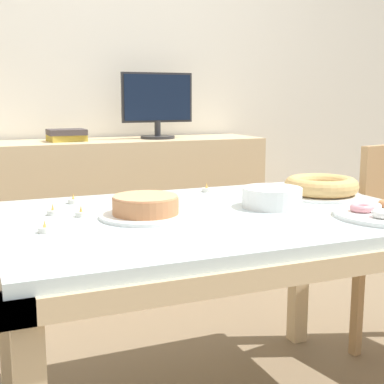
{
  "coord_description": "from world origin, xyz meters",
  "views": [
    {
      "loc": [
        -0.74,
        -1.59,
        1.14
      ],
      "look_at": [
        -0.04,
        0.08,
        0.82
      ],
      "focal_mm": 50.0,
      "sensor_mm": 36.0,
      "label": 1
    }
  ],
  "objects": [
    {
      "name": "sideboard",
      "position": [
        0.0,
        1.37,
        0.45
      ],
      "size": [
        1.76,
        0.44,
        0.91
      ],
      "color": "#D1B284",
      "rests_on": "ground"
    },
    {
      "name": "plate_stack",
      "position": [
        0.23,
        0.0,
        0.8
      ],
      "size": [
        0.21,
        0.21,
        0.07
      ],
      "color": "white",
      "rests_on": "dining_table"
    },
    {
      "name": "computer_monitor",
      "position": [
        0.28,
        1.37,
        1.1
      ],
      "size": [
        0.42,
        0.2,
        0.38
      ],
      "color": "#262628",
      "rests_on": "sideboard"
    },
    {
      "name": "cake_chocolate_round",
      "position": [
        -0.23,
        0.01,
        0.79
      ],
      "size": [
        0.3,
        0.3,
        0.07
      ],
      "color": "white",
      "rests_on": "dining_table"
    },
    {
      "name": "book_stack",
      "position": [
        -0.24,
        1.37,
        0.94
      ],
      "size": [
        0.21,
        0.17,
        0.07
      ],
      "color": "#B29933",
      "rests_on": "sideboard"
    },
    {
      "name": "wall_back",
      "position": [
        0.0,
        1.67,
        1.3
      ],
      "size": [
        8.0,
        0.1,
        2.6
      ],
      "primitive_type": "cube",
      "color": "silver",
      "rests_on": "ground"
    },
    {
      "name": "tealight_right_edge",
      "position": [
        -0.42,
        0.1,
        0.77
      ],
      "size": [
        0.04,
        0.04,
        0.04
      ],
      "color": "silver",
      "rests_on": "dining_table"
    },
    {
      "name": "dining_table",
      "position": [
        0.0,
        0.0,
        0.67
      ],
      "size": [
        1.42,
        0.98,
        0.76
      ],
      "color": "silver",
      "rests_on": "ground"
    },
    {
      "name": "tealight_left_edge",
      "position": [
        -0.5,
        0.17,
        0.77
      ],
      "size": [
        0.04,
        0.04,
        0.04
      ],
      "color": "silver",
      "rests_on": "dining_table"
    },
    {
      "name": "tealight_centre",
      "position": [
        -0.4,
        0.34,
        0.77
      ],
      "size": [
        0.04,
        0.04,
        0.04
      ],
      "color": "silver",
      "rests_on": "dining_table"
    },
    {
      "name": "tealight_near_cakes",
      "position": [
        -0.56,
        -0.07,
        0.77
      ],
      "size": [
        0.04,
        0.04,
        0.04
      ],
      "color": "silver",
      "rests_on": "dining_table"
    },
    {
      "name": "cake_golden_bundt",
      "position": [
        0.51,
        0.1,
        0.8
      ],
      "size": [
        0.3,
        0.3,
        0.08
      ],
      "color": "white",
      "rests_on": "dining_table"
    },
    {
      "name": "tealight_near_front",
      "position": [
        0.15,
        0.37,
        0.77
      ],
      "size": [
        0.04,
        0.04,
        0.04
      ],
      "color": "silver",
      "rests_on": "dining_table"
    }
  ]
}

